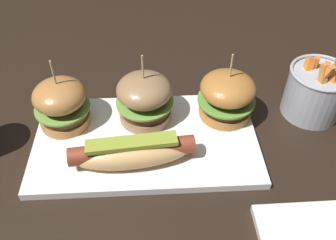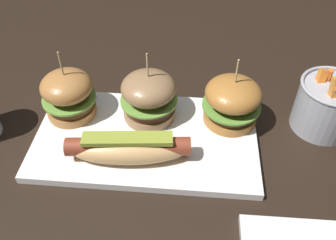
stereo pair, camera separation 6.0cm
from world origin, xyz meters
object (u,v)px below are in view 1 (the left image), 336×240
platter_main (146,140)px  fries_bucket (316,91)px  hot_dog (133,152)px  slider_right (227,95)px  slider_center (143,98)px  slider_left (61,103)px

platter_main → fries_bucket: size_ratio=3.08×
hot_dog → slider_right: (0.17, 0.11, 0.02)m
slider_center → fries_bucket: 0.32m
fries_bucket → slider_right: bearing=-175.8°
slider_left → fries_bucket: bearing=2.5°
platter_main → slider_right: (0.15, 0.05, 0.05)m
slider_right → hot_dog: bearing=-147.2°
slider_left → slider_right: slider_left is taller
platter_main → slider_right: slider_right is taller
slider_left → fries_bucket: slider_left is taller
slider_center → platter_main: bearing=-87.3°
slider_left → platter_main: bearing=-17.9°
hot_dog → slider_right: size_ratio=1.55×
hot_dog → slider_center: 0.11m
slider_center → slider_right: 0.15m
platter_main → slider_left: slider_left is taller
platter_main → fries_bucket: (0.31, 0.07, 0.04)m
slider_center → fries_bucket: size_ratio=1.07×
platter_main → slider_right: bearing=20.3°
hot_dog → platter_main: bearing=68.9°
hot_dog → slider_right: slider_right is taller
slider_center → slider_right: size_ratio=1.03×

